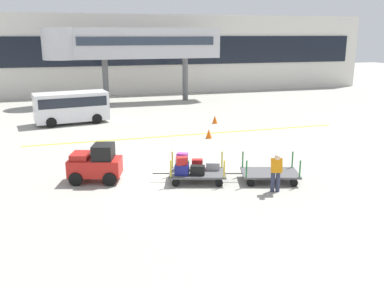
{
  "coord_description": "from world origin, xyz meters",
  "views": [
    {
      "loc": [
        -2.91,
        -17.19,
        5.92
      ],
      "look_at": [
        1.92,
        -0.22,
        1.26
      ],
      "focal_mm": 39.07,
      "sensor_mm": 36.0,
      "label": 1
    }
  ],
  "objects": [
    {
      "name": "shuttle_van",
      "position": [
        -3.13,
        12.04,
        1.23
      ],
      "size": [
        5.05,
        2.67,
        2.1
      ],
      "color": "silver",
      "rests_on": "ground_plane"
    },
    {
      "name": "safety_cone_near",
      "position": [
        6.24,
        9.27,
        0.28
      ],
      "size": [
        0.36,
        0.36,
        0.55
      ],
      "primitive_type": "cone",
      "color": "#EA590F",
      "rests_on": "ground_plane"
    },
    {
      "name": "baggage_cart_lead",
      "position": [
        1.63,
        -1.48,
        0.54
      ],
      "size": [
        3.08,
        1.98,
        1.15
      ],
      "color": "#4C4C4F",
      "rests_on": "ground_plane"
    },
    {
      "name": "terminal_building",
      "position": [
        0.0,
        25.98,
        3.92
      ],
      "size": [
        57.26,
        2.51,
        7.82
      ],
      "color": "beige",
      "rests_on": "ground_plane"
    },
    {
      "name": "apron_lead_line",
      "position": [
        3.79,
        6.51,
        0.0
      ],
      "size": [
        19.34,
        0.51,
        0.01
      ],
      "primitive_type": "cube",
      "rotation": [
        0.0,
        0.0,
        0.02
      ],
      "color": "yellow",
      "rests_on": "ground_plane"
    },
    {
      "name": "ground_plane",
      "position": [
        0.0,
        0.0,
        0.0
      ],
      "size": [
        120.0,
        120.0,
        0.0
      ],
      "primitive_type": "plane",
      "color": "#9E9B91"
    },
    {
      "name": "safety_cone_far",
      "position": [
        4.53,
        5.39,
        0.28
      ],
      "size": [
        0.36,
        0.36,
        0.55
      ],
      "primitive_type": "cone",
      "color": "#EA590F",
      "rests_on": "ground_plane"
    },
    {
      "name": "jet_bridge",
      "position": [
        1.77,
        19.99,
        5.08
      ],
      "size": [
        15.14,
        3.0,
        6.44
      ],
      "color": "#B7B7BC",
      "rests_on": "ground_plane"
    },
    {
      "name": "baggage_tug",
      "position": [
        -2.24,
        -0.38,
        0.75
      ],
      "size": [
        2.32,
        1.71,
        1.58
      ],
      "color": "red",
      "rests_on": "ground_plane"
    },
    {
      "name": "baggage_cart_middle",
      "position": [
        4.65,
        -2.35,
        0.35
      ],
      "size": [
        3.08,
        1.98,
        1.1
      ],
      "color": "#4C4C4F",
      "rests_on": "ground_plane"
    },
    {
      "name": "baggage_handler",
      "position": [
        4.31,
        -3.53,
        0.87
      ],
      "size": [
        0.51,
        0.52,
        1.56
      ],
      "color": "#2D334C",
      "rests_on": "ground_plane"
    }
  ]
}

